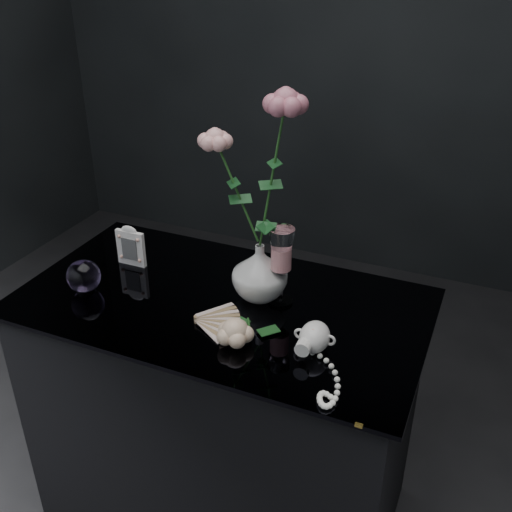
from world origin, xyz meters
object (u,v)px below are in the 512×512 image
at_px(picture_frame, 131,245).
at_px(loose_rose, 235,332).
at_px(vase, 260,272).
at_px(pearl_jar, 315,336).
at_px(wine_glass, 281,267).
at_px(paperweight, 84,276).

xyz_separation_m(picture_frame, loose_rose, (0.43, -0.22, -0.03)).
xyz_separation_m(vase, pearl_jar, (0.20, -0.15, -0.04)).
height_order(wine_glass, paperweight, wine_glass).
bearing_deg(paperweight, wine_glass, 17.26).
bearing_deg(paperweight, vase, 19.80).
relative_size(vase, picture_frame, 1.23).
distance_m(loose_rose, pearl_jar, 0.18).
bearing_deg(vase, picture_frame, 178.10).
xyz_separation_m(wine_glass, loose_rose, (-0.03, -0.20, -0.07)).
bearing_deg(vase, wine_glass, -3.08).
bearing_deg(pearl_jar, loose_rose, -165.82).
relative_size(vase, paperweight, 1.69).
xyz_separation_m(vase, loose_rose, (0.03, -0.21, -0.04)).
relative_size(wine_glass, pearl_jar, 0.84).
xyz_separation_m(paperweight, loose_rose, (0.46, -0.05, -0.01)).
bearing_deg(loose_rose, paperweight, 155.21).
relative_size(paperweight, pearl_jar, 0.35).
xyz_separation_m(picture_frame, pearl_jar, (0.60, -0.17, -0.02)).
height_order(vase, paperweight, vase).
distance_m(paperweight, pearl_jar, 0.64).
bearing_deg(wine_glass, vase, 176.92).
bearing_deg(pearl_jar, picture_frame, 161.69).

